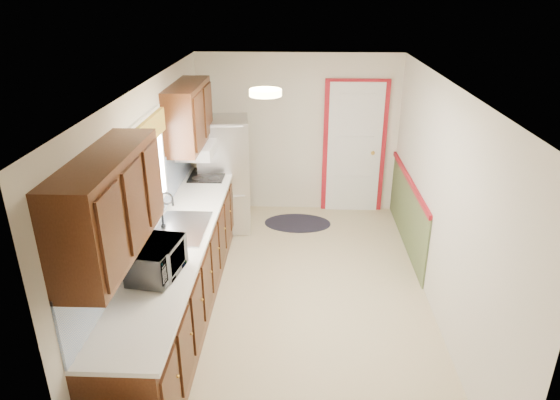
{
  "coord_description": "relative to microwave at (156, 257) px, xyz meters",
  "views": [
    {
      "loc": [
        0.02,
        -4.8,
        3.27
      ],
      "look_at": [
        -0.18,
        0.11,
        1.15
      ],
      "focal_mm": 32.0,
      "sensor_mm": 36.0,
      "label": 1
    }
  ],
  "objects": [
    {
      "name": "room_shell",
      "position": [
        1.2,
        1.1,
        0.08
      ],
      "size": [
        3.2,
        5.2,
        2.52
      ],
      "color": "#C0B088",
      "rests_on": "ground"
    },
    {
      "name": "kitchen_run",
      "position": [
        -0.04,
        0.81,
        -0.31
      ],
      "size": [
        0.63,
        4.0,
        2.2
      ],
      "color": "#3B1C0D",
      "rests_on": "ground"
    },
    {
      "name": "back_wall_trim",
      "position": [
        2.19,
        3.31,
        -0.23
      ],
      "size": [
        1.12,
        2.3,
        2.08
      ],
      "color": "maroon",
      "rests_on": "ground"
    },
    {
      "name": "ceiling_fixture",
      "position": [
        0.9,
        0.9,
        1.24
      ],
      "size": [
        0.3,
        0.3,
        0.06
      ],
      "primitive_type": "cylinder",
      "color": "#FFD88C",
      "rests_on": "room_shell"
    },
    {
      "name": "microwave",
      "position": [
        0.0,
        0.0,
        0.0
      ],
      "size": [
        0.38,
        0.58,
        0.37
      ],
      "primitive_type": "imported",
      "rotation": [
        0.0,
        0.0,
        1.42
      ],
      "color": "white",
      "rests_on": "kitchen_run"
    },
    {
      "name": "refrigerator",
      "position": [
        0.18,
        2.86,
        -0.31
      ],
      "size": [
        0.75,
        0.72,
        1.62
      ],
      "rotation": [
        0.0,
        0.0,
        0.13
      ],
      "color": "#B7B7BC",
      "rests_on": "ground"
    },
    {
      "name": "rug",
      "position": [
        1.21,
        3.0,
        -1.12
      ],
      "size": [
        1.0,
        0.66,
        0.01
      ],
      "primitive_type": "ellipsoid",
      "rotation": [
        0.0,
        0.0,
        -0.02
      ],
      "color": "black",
      "rests_on": "ground"
    },
    {
      "name": "cooktop",
      "position": [
        0.01,
        2.47,
        -0.17
      ],
      "size": [
        0.46,
        0.55,
        0.02
      ],
      "primitive_type": "cube",
      "color": "black",
      "rests_on": "kitchen_run"
    }
  ]
}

